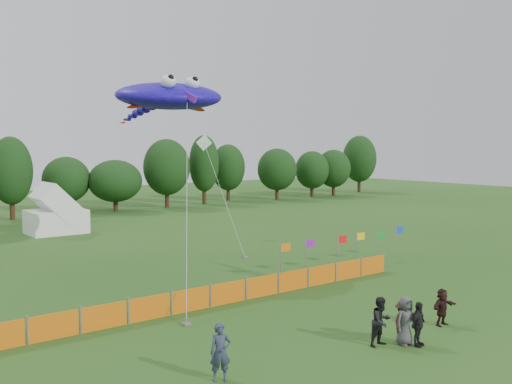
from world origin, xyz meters
TOP-DOWN VIEW (x-y plane):
  - ground at (0.00, 0.00)m, footprint 160.00×160.00m
  - treeline at (1.61, 44.93)m, footprint 104.57×8.78m
  - tent_right at (-0.35, 32.82)m, footprint 4.52×3.62m
  - barrier_fence at (-0.96, 6.89)m, footprint 21.90×0.06m
  - flag_row at (9.15, 9.03)m, footprint 10.73×0.68m
  - spectator_a at (-6.07, -0.11)m, footprint 0.79×0.68m
  - spectator_b at (0.35, -1.08)m, footprint 0.88×0.69m
  - spectator_c at (1.18, -1.39)m, footprint 1.15×0.83m
  - spectator_d at (1.38, -1.94)m, footprint 1.03×0.60m
  - spectator_e at (1.13, -1.55)m, footprint 0.91×0.62m
  - spectator_f at (4.16, -1.04)m, footprint 1.41×0.46m
  - stingray_kite at (0.62, 15.49)m, footprint 8.55×18.13m
  - small_kite_white at (8.39, 22.43)m, footprint 4.03×10.32m

SIDE VIEW (x-z plane):
  - ground at x=0.00m, z-range 0.00..0.00m
  - barrier_fence at x=-0.96m, z-range 0.00..1.00m
  - spectator_f at x=4.16m, z-range 0.00..1.52m
  - spectator_c at x=1.18m, z-range 0.00..1.60m
  - spectator_d at x=1.38m, z-range 0.00..1.64m
  - spectator_e at x=1.13m, z-range 0.00..1.80m
  - spectator_b at x=0.35m, z-range 0.00..1.81m
  - spectator_a at x=-6.07m, z-range 0.00..1.83m
  - flag_row at x=9.15m, z-range 0.31..2.36m
  - tent_right at x=-0.35m, z-range 0.02..3.21m
  - treeline at x=1.61m, z-range 0.00..8.36m
  - small_kite_white at x=8.39m, z-range 1.50..9.67m
  - stingray_kite at x=0.62m, z-range 4.49..15.75m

